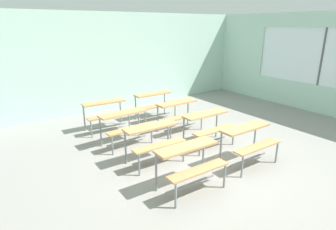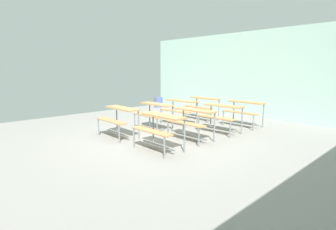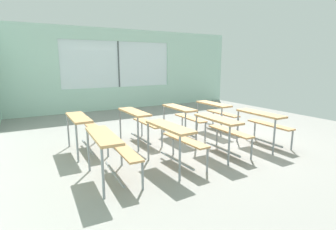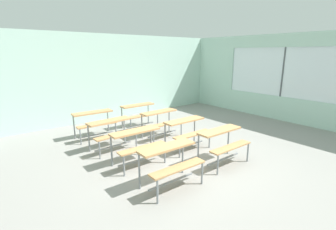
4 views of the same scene
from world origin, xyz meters
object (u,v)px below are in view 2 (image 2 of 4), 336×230
at_px(desk_bench_r2c1, 221,112).
at_px(desk_bench_r3c0, 203,103).
at_px(trash_bin, 158,102).
at_px(desk_bench_r1c0, 154,110).
at_px(desk_bench_r2c0, 179,106).
at_px(desk_bench_r0c0, 118,115).
at_px(desk_bench_r0c1, 159,124).
at_px(desk_bench_r3c1, 244,108).
at_px(desk_bench_r1c1, 191,117).

height_order(desk_bench_r2c1, desk_bench_r3c0, same).
bearing_deg(trash_bin, desk_bench_r1c0, -43.08).
xyz_separation_m(desk_bench_r2c1, trash_bin, (-4.74, 1.96, -0.34)).
bearing_deg(desk_bench_r2c0, desk_bench_r3c0, 86.90).
bearing_deg(desk_bench_r3c0, desk_bench_r0c0, -86.65).
height_order(desk_bench_r0c1, desk_bench_r3c1, same).
xyz_separation_m(desk_bench_r3c0, trash_bin, (-3.22, 0.85, -0.34)).
bearing_deg(desk_bench_r1c1, desk_bench_r2c1, 88.32).
bearing_deg(desk_bench_r2c0, desk_bench_r0c0, -91.74).
height_order(desk_bench_r0c0, desk_bench_r1c1, same).
height_order(desk_bench_r1c0, desk_bench_r3c0, same).
bearing_deg(desk_bench_r1c1, desk_bench_r3c1, 89.50).
bearing_deg(desk_bench_r2c1, desk_bench_r3c0, 142.78).
xyz_separation_m(desk_bench_r1c0, desk_bench_r1c1, (1.42, -0.02, 0.00)).
distance_m(desk_bench_r1c0, desk_bench_r2c1, 1.83).
height_order(desk_bench_r0c1, trash_bin, desk_bench_r0c1).
bearing_deg(trash_bin, desk_bench_r0c1, -41.28).
relative_size(desk_bench_r3c0, desk_bench_r3c1, 1.02).
xyz_separation_m(desk_bench_r0c0, trash_bin, (-3.26, 4.20, -0.34)).
relative_size(desk_bench_r1c1, desk_bench_r3c1, 1.00).
relative_size(desk_bench_r0c0, desk_bench_r0c1, 1.00).
distance_m(desk_bench_r1c1, desk_bench_r3c1, 2.29).
xyz_separation_m(desk_bench_r1c0, desk_bench_r3c1, (1.46, 2.26, 0.00)).
bearing_deg(desk_bench_r3c1, desk_bench_r1c1, -90.62).
distance_m(desk_bench_r0c1, desk_bench_r1c0, 1.84).
height_order(desk_bench_r1c0, desk_bench_r2c0, same).
distance_m(desk_bench_r2c0, desk_bench_r3c1, 1.92).
bearing_deg(trash_bin, desk_bench_r2c1, -22.50).
height_order(desk_bench_r0c0, desk_bench_r1c0, same).
height_order(desk_bench_r2c0, desk_bench_r3c1, same).
height_order(desk_bench_r0c0, desk_bench_r2c1, same).
bearing_deg(trash_bin, desk_bench_r3c1, -9.59).
height_order(desk_bench_r0c0, desk_bench_r3c0, same).
xyz_separation_m(desk_bench_r2c0, desk_bench_r2c1, (1.53, 0.00, 0.00)).
relative_size(desk_bench_r2c0, desk_bench_r3c1, 1.02).
bearing_deg(desk_bench_r0c0, desk_bench_r0c1, 2.48).
bearing_deg(desk_bench_r1c1, desk_bench_r0c0, -141.62).
bearing_deg(desk_bench_r1c0, desk_bench_r1c1, 0.30).
bearing_deg(trash_bin, desk_bench_r3c0, -14.85).
relative_size(desk_bench_r0c1, desk_bench_r3c1, 1.00).
xyz_separation_m(desk_bench_r0c1, desk_bench_r2c1, (-0.01, 2.21, 0.00)).
bearing_deg(desk_bench_r3c0, desk_bench_r1c0, -85.74).
distance_m(desk_bench_r1c1, trash_bin, 5.63).
xyz_separation_m(desk_bench_r2c0, desk_bench_r3c1, (1.53, 1.17, 0.00)).
relative_size(desk_bench_r0c0, desk_bench_r2c0, 0.99).
distance_m(desk_bench_r2c1, trash_bin, 5.14).
height_order(desk_bench_r3c1, trash_bin, desk_bench_r3c1).
xyz_separation_m(desk_bench_r3c0, desk_bench_r3c1, (1.52, 0.05, 0.00)).
bearing_deg(desk_bench_r3c0, desk_bench_r0c1, -62.51).
relative_size(desk_bench_r1c1, desk_bench_r2c1, 1.00).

